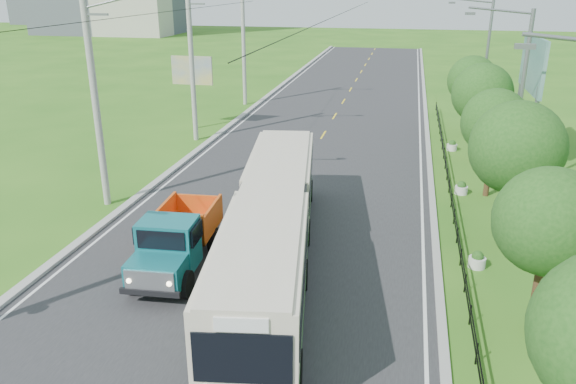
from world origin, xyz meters
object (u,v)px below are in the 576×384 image
(billboard_right, at_px, (532,72))
(pole_near, at_px, (96,100))
(planter_far, at_px, (452,146))
(billboard_left, at_px, (192,75))
(tree_third, at_px, (517,152))
(streetlight_far, at_px, (484,61))
(tree_fifth, at_px, (483,97))
(planter_near, at_px, (477,260))
(pole_mid, at_px, (192,64))
(pole_far, at_px, (244,45))
(tree_second, at_px, (549,226))
(tree_fourth, at_px, (495,125))
(bus, at_px, (272,221))
(planter_mid, at_px, (461,188))
(tree_back, at_px, (473,83))
(dump_truck, at_px, (176,237))
(streetlight_mid, at_px, (517,100))

(billboard_right, bearing_deg, pole_near, -151.86)
(planter_far, bearing_deg, billboard_left, 173.69)
(tree_third, relative_size, streetlight_far, 0.66)
(tree_fifth, bearing_deg, planter_near, -95.08)
(pole_mid, bearing_deg, pole_far, 90.00)
(tree_second, height_order, billboard_left, tree_second)
(tree_fourth, xyz_separation_m, billboard_left, (-19.36, 9.86, 0.28))
(planter_far, relative_size, bus, 0.04)
(planter_near, distance_m, planter_mid, 8.00)
(pole_near, bearing_deg, tree_second, -20.74)
(billboard_left, bearing_deg, tree_fifth, -11.28)
(tree_fourth, xyz_separation_m, billboard_right, (2.44, 5.86, 1.76))
(bus, bearing_deg, tree_back, 59.39)
(bus, bearing_deg, dump_truck, -174.27)
(tree_third, height_order, planter_far, tree_third)
(planter_near, bearing_deg, bus, -168.08)
(pole_far, bearing_deg, tree_fourth, -46.15)
(pole_mid, bearing_deg, billboard_right, -2.78)
(planter_near, bearing_deg, billboard_left, 135.16)
(planter_mid, height_order, billboard_left, billboard_left)
(tree_fourth, distance_m, tree_fifth, 6.01)
(planter_mid, bearing_deg, tree_fifth, 78.44)
(pole_near, distance_m, billboard_right, 23.32)
(tree_third, xyz_separation_m, planter_near, (-1.26, -2.14, -3.70))
(tree_third, height_order, dump_truck, tree_third)
(pole_near, distance_m, bus, 10.88)
(tree_fifth, relative_size, planter_near, 8.66)
(tree_third, relative_size, tree_fifth, 1.03)
(planter_mid, bearing_deg, dump_truck, -136.36)
(tree_fifth, bearing_deg, pole_far, 144.64)
(pole_mid, relative_size, tree_back, 1.82)
(pole_far, height_order, billboard_left, pole_far)
(tree_fifth, relative_size, streetlight_mid, 0.64)
(dump_truck, bearing_deg, tree_fifth, 49.93)
(pole_far, height_order, streetlight_mid, pole_far)
(planter_mid, relative_size, billboard_right, 0.09)
(tree_third, xyz_separation_m, tree_fifth, (-0.00, 12.00, -0.13))
(tree_second, bearing_deg, billboard_left, 131.52)
(tree_back, xyz_separation_m, streetlight_far, (0.79, 1.86, 1.25))
(pole_far, distance_m, planter_far, 20.70)
(streetlight_mid, distance_m, billboard_right, 6.24)
(tree_back, distance_m, planter_near, 20.46)
(pole_near, xyz_separation_m, bus, (9.33, -4.59, -3.21))
(tree_second, xyz_separation_m, planter_near, (-1.26, 3.86, -3.23))
(tree_third, height_order, billboard_right, billboard_right)
(pole_mid, height_order, billboard_left, pole_mid)
(streetlight_far, relative_size, dump_truck, 1.61)
(dump_truck, bearing_deg, tree_fourth, 37.24)
(pole_mid, xyz_separation_m, tree_second, (18.12, -18.86, -1.57))
(tree_back, height_order, planter_near, tree_back)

